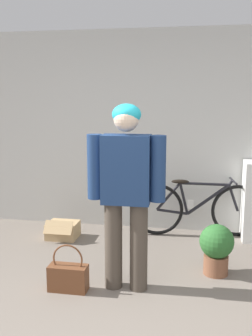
{
  "coord_description": "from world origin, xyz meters",
  "views": [
    {
      "loc": [
        0.6,
        -2.23,
        1.75
      ],
      "look_at": [
        -0.0,
        1.11,
        1.13
      ],
      "focal_mm": 42.0,
      "sensor_mm": 36.0,
      "label": 1
    }
  ],
  "objects_px": {
    "cardboard_box": "(63,230)",
    "potted_plant": "(217,247)",
    "person": "(126,185)",
    "bicycle": "(197,208)",
    "handbag": "(68,276)"
  },
  "relations": [
    {
      "from": "cardboard_box",
      "to": "handbag",
      "type": "bearing_deg",
      "value": -68.7
    },
    {
      "from": "potted_plant",
      "to": "bicycle",
      "type": "bearing_deg",
      "value": 100.06
    },
    {
      "from": "bicycle",
      "to": "person",
      "type": "bearing_deg",
      "value": -119.73
    },
    {
      "from": "handbag",
      "to": "cardboard_box",
      "type": "distance_m",
      "value": 1.39
    },
    {
      "from": "cardboard_box",
      "to": "potted_plant",
      "type": "bearing_deg",
      "value": -20.97
    },
    {
      "from": "person",
      "to": "handbag",
      "type": "relative_size",
      "value": 3.83
    },
    {
      "from": "person",
      "to": "bicycle",
      "type": "relative_size",
      "value": 1.01
    },
    {
      "from": "bicycle",
      "to": "potted_plant",
      "type": "xyz_separation_m",
      "value": [
        0.19,
        -1.1,
        -0.07
      ]
    },
    {
      "from": "person",
      "to": "handbag",
      "type": "distance_m",
      "value": 1.0
    },
    {
      "from": "person",
      "to": "handbag",
      "type": "bearing_deg",
      "value": -165.2
    },
    {
      "from": "person",
      "to": "bicycle",
      "type": "xyz_separation_m",
      "value": [
        0.64,
        1.54,
        -0.62
      ]
    },
    {
      "from": "bicycle",
      "to": "handbag",
      "type": "bearing_deg",
      "value": -131.51
    },
    {
      "from": "bicycle",
      "to": "cardboard_box",
      "type": "relative_size",
      "value": 4.37
    },
    {
      "from": "person",
      "to": "potted_plant",
      "type": "relative_size",
      "value": 3.3
    },
    {
      "from": "handbag",
      "to": "cardboard_box",
      "type": "height_order",
      "value": "handbag"
    }
  ]
}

